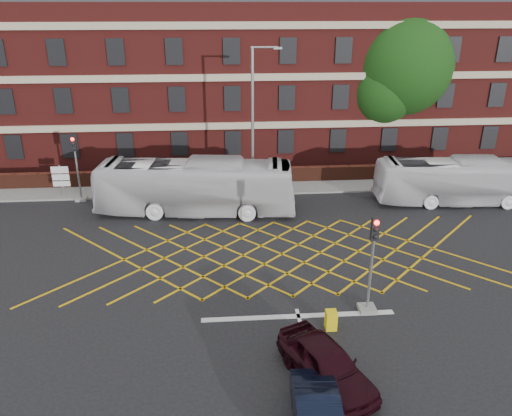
{
  "coord_description": "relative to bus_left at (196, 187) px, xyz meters",
  "views": [
    {
      "loc": [
        -3.06,
        -20.61,
        12.01
      ],
      "look_at": [
        -1.37,
        1.5,
        2.82
      ],
      "focal_mm": 35.0,
      "sensor_mm": 36.0,
      "label": 1
    }
  ],
  "objects": [
    {
      "name": "far_pavement",
      "position": [
        4.54,
        4.11,
        -1.61
      ],
      "size": [
        60.0,
        3.0,
        0.12
      ],
      "primitive_type": "cube",
      "color": "slate",
      "rests_on": "ground"
    },
    {
      "name": "car_maroon",
      "position": [
        4.86,
        -15.23,
        -0.94
      ],
      "size": [
        3.31,
        4.61,
        1.46
      ],
      "primitive_type": "imported",
      "rotation": [
        0.0,
        0.0,
        0.42
      ],
      "color": "black",
      "rests_on": "ground"
    },
    {
      "name": "bus_right",
      "position": [
        16.66,
        0.33,
        -0.2
      ],
      "size": [
        10.7,
        3.26,
        2.94
      ],
      "primitive_type": "imported",
      "rotation": [
        0.0,
        0.0,
        1.49
      ],
      "color": "silver",
      "rests_on": "ground"
    },
    {
      "name": "stop_line",
      "position": [
        4.54,
        -11.39,
        -1.66
      ],
      "size": [
        8.0,
        0.3,
        0.02
      ],
      "primitive_type": "cube",
      "color": "silver",
      "rests_on": "ground"
    },
    {
      "name": "street_lamp",
      "position": [
        3.66,
        2.02,
        1.69
      ],
      "size": [
        2.25,
        1.0,
        9.59
      ],
      "color": "slate",
      "rests_on": "ground"
    },
    {
      "name": "deciduous_tree",
      "position": [
        15.48,
        10.14,
        5.28
      ],
      "size": [
        8.16,
        8.07,
        11.55
      ],
      "color": "black",
      "rests_on": "ground"
    },
    {
      "name": "ground",
      "position": [
        4.54,
        -7.89,
        -1.67
      ],
      "size": [
        120.0,
        120.0,
        0.0
      ],
      "primitive_type": "plane",
      "color": "black",
      "rests_on": "ground"
    },
    {
      "name": "direction_signs",
      "position": [
        -8.91,
        3.26,
        -0.29
      ],
      "size": [
        1.1,
        0.16,
        2.2
      ],
      "color": "gray",
      "rests_on": "ground"
    },
    {
      "name": "victorian_building",
      "position": [
        4.79,
        14.11,
        6.17
      ],
      "size": [
        51.0,
        12.17,
        20.4
      ],
      "color": "maroon",
      "rests_on": "ground"
    },
    {
      "name": "boundary_wall",
      "position": [
        4.54,
        5.11,
        -1.12
      ],
      "size": [
        56.0,
        0.5,
        1.1
      ],
      "primitive_type": "cube",
      "color": "#481E13",
      "rests_on": "ground"
    },
    {
      "name": "traffic_light_far",
      "position": [
        -7.59,
        2.59,
        0.09
      ],
      "size": [
        0.7,
        0.7,
        4.27
      ],
      "color": "slate",
      "rests_on": "ground"
    },
    {
      "name": "box_junction_hatching",
      "position": [
        4.54,
        -5.89,
        -1.66
      ],
      "size": [
        8.22,
        8.22,
        0.02
      ],
      "primitive_type": "cube",
      "rotation": [
        0.0,
        0.0,
        0.79
      ],
      "color": "#CC990C",
      "rests_on": "ground"
    },
    {
      "name": "bus_left",
      "position": [
        0.0,
        0.0,
        0.0
      ],
      "size": [
        12.22,
        4.07,
        3.34
      ],
      "primitive_type": "imported",
      "rotation": [
        0.0,
        0.0,
        1.46
      ],
      "color": "silver",
      "rests_on": "ground"
    },
    {
      "name": "traffic_light_near",
      "position": [
        7.47,
        -11.23,
        0.09
      ],
      "size": [
        0.7,
        0.7,
        4.27
      ],
      "color": "slate",
      "rests_on": "ground"
    },
    {
      "name": "utility_cabinet",
      "position": [
        5.68,
        -12.31,
        -1.27
      ],
      "size": [
        0.43,
        0.44,
        0.79
      ],
      "primitive_type": "cube",
      "color": "yellow",
      "rests_on": "ground"
    }
  ]
}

